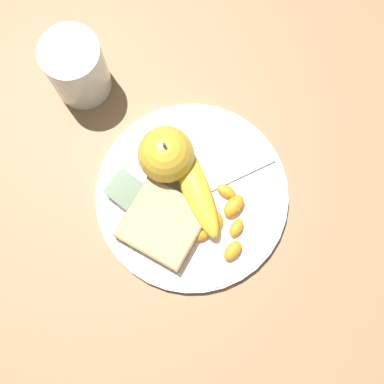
# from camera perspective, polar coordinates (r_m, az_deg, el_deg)

# --- Properties ---
(ground_plane) EXTENTS (3.00, 3.00, 0.00)m
(ground_plane) POSITION_cam_1_polar(r_m,az_deg,el_deg) (0.72, -0.00, -0.52)
(ground_plane) COLOR olive
(plate) EXTENTS (0.26, 0.26, 0.01)m
(plate) POSITION_cam_1_polar(r_m,az_deg,el_deg) (0.71, -0.00, -0.39)
(plate) COLOR white
(plate) RESTS_ON ground_plane
(juice_glass) EXTENTS (0.08, 0.08, 0.10)m
(juice_glass) POSITION_cam_1_polar(r_m,az_deg,el_deg) (0.74, -12.14, 12.67)
(juice_glass) COLOR silver
(juice_glass) RESTS_ON ground_plane
(apple) EXTENTS (0.07, 0.07, 0.08)m
(apple) POSITION_cam_1_polar(r_m,az_deg,el_deg) (0.68, -2.80, 4.02)
(apple) COLOR gold
(apple) RESTS_ON plate
(banana) EXTENTS (0.15, 0.11, 0.04)m
(banana) POSITION_cam_1_polar(r_m,az_deg,el_deg) (0.69, 0.07, 1.12)
(banana) COLOR yellow
(banana) RESTS_ON plate
(bread_slice) EXTENTS (0.11, 0.10, 0.02)m
(bread_slice) POSITION_cam_1_polar(r_m,az_deg,el_deg) (0.69, -3.15, -3.37)
(bread_slice) COLOR olive
(bread_slice) RESTS_ON plate
(fork) EXTENTS (0.11, 0.19, 0.00)m
(fork) POSITION_cam_1_polar(r_m,az_deg,el_deg) (0.70, 0.26, -0.27)
(fork) COLOR #B2B2B7
(fork) RESTS_ON plate
(jam_packet) EXTENTS (0.05, 0.04, 0.02)m
(jam_packet) POSITION_cam_1_polar(r_m,az_deg,el_deg) (0.70, -6.83, -0.04)
(jam_packet) COLOR silver
(jam_packet) RESTS_ON plate
(orange_segment_0) EXTENTS (0.02, 0.03, 0.01)m
(orange_segment_0) POSITION_cam_1_polar(r_m,az_deg,el_deg) (0.69, 4.86, -3.68)
(orange_segment_0) COLOR orange
(orange_segment_0) RESTS_ON plate
(orange_segment_1) EXTENTS (0.02, 0.03, 0.02)m
(orange_segment_1) POSITION_cam_1_polar(r_m,az_deg,el_deg) (0.70, 4.48, -1.48)
(orange_segment_1) COLOR orange
(orange_segment_1) RESTS_ON plate
(orange_segment_2) EXTENTS (0.03, 0.03, 0.01)m
(orange_segment_2) POSITION_cam_1_polar(r_m,az_deg,el_deg) (0.69, 2.64, -3.16)
(orange_segment_2) COLOR orange
(orange_segment_2) RESTS_ON plate
(orange_segment_3) EXTENTS (0.03, 0.03, 0.02)m
(orange_segment_3) POSITION_cam_1_polar(r_m,az_deg,el_deg) (0.69, 0.69, -4.52)
(orange_segment_3) COLOR orange
(orange_segment_3) RESTS_ON plate
(orange_segment_4) EXTENTS (0.02, 0.03, 0.02)m
(orange_segment_4) POSITION_cam_1_polar(r_m,az_deg,el_deg) (0.69, 4.36, -6.25)
(orange_segment_4) COLOR orange
(orange_segment_4) RESTS_ON plate
(orange_segment_5) EXTENTS (0.03, 0.02, 0.01)m
(orange_segment_5) POSITION_cam_1_polar(r_m,az_deg,el_deg) (0.70, 3.68, 0.09)
(orange_segment_5) COLOR orange
(orange_segment_5) RESTS_ON plate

